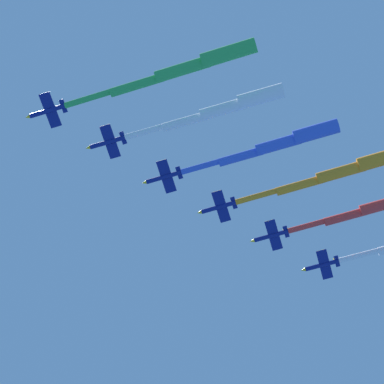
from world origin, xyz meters
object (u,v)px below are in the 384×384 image
jet_starboard_inner (276,144)px  jet_starboard_mid (380,205)px  jet_lead (182,69)px  jet_port_inner (221,109)px  jet_port_mid (340,172)px

jet_starboard_inner → jet_starboard_mid: jet_starboard_mid is taller
jet_lead → jet_port_inner: jet_port_inner is taller
jet_lead → jet_starboard_mid: jet_starboard_mid is taller
jet_port_inner → jet_starboard_mid: 46.86m
jet_port_inner → jet_port_mid: size_ratio=0.92×
jet_starboard_inner → jet_starboard_mid: bearing=-91.5°
jet_port_inner → jet_port_mid: (-2.97, -32.76, -0.77)m
jet_lead → jet_port_inner: size_ratio=1.15×
jet_starboard_inner → jet_port_mid: jet_port_mid is taller
jet_port_inner → jet_starboard_inner: 15.63m
jet_lead → jet_starboard_inner: jet_starboard_inner is taller
jet_lead → jet_port_mid: 45.89m
jet_lead → jet_port_inner: 13.65m
jet_lead → jet_starboard_inner: (2.86, -28.65, 0.17)m
jet_starboard_inner → jet_port_mid: 17.43m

